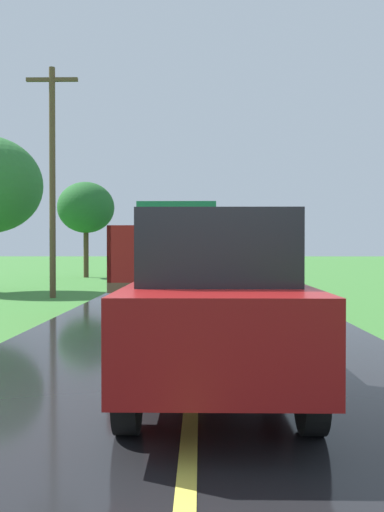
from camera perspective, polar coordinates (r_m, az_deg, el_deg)
ground_plane at (r=5.22m, az=-0.17°, el=-17.53°), size 200.00×200.00×0.00m
road_surface at (r=5.21m, az=-0.17°, el=-17.12°), size 6.40×120.00×0.08m
centre_line at (r=5.19m, az=-0.17°, el=-16.67°), size 0.14×108.00×0.01m
banana_truck_near at (r=13.91m, az=-1.71°, el=0.09°), size 2.38×5.82×2.80m
banana_truck_far at (r=25.82m, az=0.44°, el=0.47°), size 2.38×5.81×2.80m
utility_pole_roadside at (r=18.50m, az=-14.57°, el=8.28°), size 1.70×0.20×7.58m
roadside_tree_mid_right at (r=30.67m, az=-11.17°, el=5.03°), size 3.15×3.15×5.32m
following_car at (r=5.76m, az=2.48°, el=-4.88°), size 1.74×4.10×1.92m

